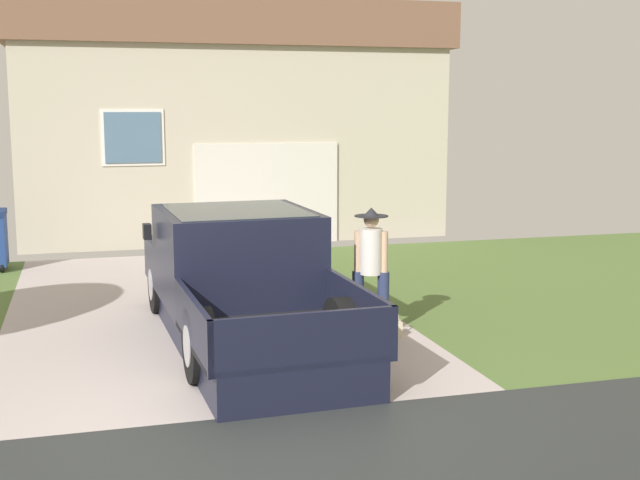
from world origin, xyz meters
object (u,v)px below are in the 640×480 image
Objects in this scene: handbag at (387,328)px; person_with_hat at (371,265)px; house_with_garage at (221,119)px; pickup_truck at (238,279)px.

person_with_hat is at bearing 127.00° from handbag.
handbag is at bearing -88.02° from house_with_garage.
house_with_garage is at bearing 79.84° from pickup_truck.
pickup_truck is at bearing 159.55° from handbag.
house_with_garage reaches higher than person_with_hat.
pickup_truck reaches higher than handbag.
pickup_truck is 1.69m from person_with_hat.
handbag is 10.93m from house_with_garage.
pickup_truck is 10.25m from house_with_garage.
pickup_truck is 0.55× the size of house_with_garage.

